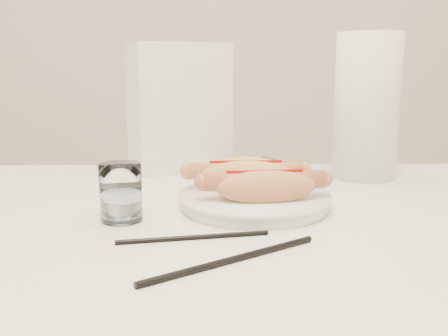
{
  "coord_description": "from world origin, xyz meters",
  "views": [
    {
      "loc": [
        0.02,
        -0.73,
        0.97
      ],
      "look_at": [
        0.03,
        0.02,
        0.82
      ],
      "focal_mm": 39.35,
      "sensor_mm": 36.0,
      "label": 1
    }
  ],
  "objects_px": {
    "hotdog_right": "(264,186)",
    "paper_towel_roll": "(366,107)",
    "plate": "(254,202)",
    "napkin_box": "(179,108)",
    "water_glass": "(121,192)",
    "hotdog_left": "(246,175)",
    "table": "(204,251)"
  },
  "relations": [
    {
      "from": "hotdog_right",
      "to": "paper_towel_roll",
      "type": "height_order",
      "value": "paper_towel_roll"
    },
    {
      "from": "plate",
      "to": "napkin_box",
      "type": "height_order",
      "value": "napkin_box"
    },
    {
      "from": "hotdog_right",
      "to": "paper_towel_roll",
      "type": "relative_size",
      "value": 0.66
    },
    {
      "from": "hotdog_right",
      "to": "napkin_box",
      "type": "xyz_separation_m",
      "value": [
        -0.15,
        0.34,
        0.09
      ]
    },
    {
      "from": "plate",
      "to": "water_glass",
      "type": "bearing_deg",
      "value": -162.51
    },
    {
      "from": "hotdog_left",
      "to": "napkin_box",
      "type": "height_order",
      "value": "napkin_box"
    },
    {
      "from": "table",
      "to": "hotdog_right",
      "type": "relative_size",
      "value": 6.25
    },
    {
      "from": "plate",
      "to": "water_glass",
      "type": "relative_size",
      "value": 2.76
    },
    {
      "from": "plate",
      "to": "paper_towel_roll",
      "type": "height_order",
      "value": "paper_towel_roll"
    },
    {
      "from": "table",
      "to": "paper_towel_roll",
      "type": "height_order",
      "value": "paper_towel_roll"
    },
    {
      "from": "table",
      "to": "water_glass",
      "type": "xyz_separation_m",
      "value": [
        -0.12,
        -0.02,
        0.1
      ]
    },
    {
      "from": "hotdog_left",
      "to": "water_glass",
      "type": "relative_size",
      "value": 2.27
    },
    {
      "from": "hotdog_right",
      "to": "hotdog_left",
      "type": "bearing_deg",
      "value": 102.56
    },
    {
      "from": "hotdog_left",
      "to": "hotdog_right",
      "type": "distance_m",
      "value": 0.08
    },
    {
      "from": "hotdog_right",
      "to": "paper_towel_roll",
      "type": "distance_m",
      "value": 0.36
    },
    {
      "from": "napkin_box",
      "to": "paper_towel_roll",
      "type": "distance_m",
      "value": 0.4
    },
    {
      "from": "plate",
      "to": "paper_towel_roll",
      "type": "distance_m",
      "value": 0.36
    },
    {
      "from": "plate",
      "to": "paper_towel_roll",
      "type": "relative_size",
      "value": 0.81
    },
    {
      "from": "table",
      "to": "napkin_box",
      "type": "relative_size",
      "value": 4.37
    },
    {
      "from": "table",
      "to": "napkin_box",
      "type": "height_order",
      "value": "napkin_box"
    },
    {
      "from": "plate",
      "to": "hotdog_right",
      "type": "height_order",
      "value": "hotdog_right"
    },
    {
      "from": "hotdog_left",
      "to": "plate",
      "type": "bearing_deg",
      "value": -76.87
    },
    {
      "from": "napkin_box",
      "to": "water_glass",
      "type": "bearing_deg",
      "value": -122.68
    },
    {
      "from": "table",
      "to": "hotdog_right",
      "type": "distance_m",
      "value": 0.14
    },
    {
      "from": "hotdog_left",
      "to": "hotdog_right",
      "type": "xyz_separation_m",
      "value": [
        0.02,
        -0.07,
        -0.0
      ]
    },
    {
      "from": "table",
      "to": "plate",
      "type": "xyz_separation_m",
      "value": [
        0.08,
        0.04,
        0.07
      ]
    },
    {
      "from": "hotdog_left",
      "to": "water_glass",
      "type": "distance_m",
      "value": 0.22
    },
    {
      "from": "hotdog_left",
      "to": "paper_towel_roll",
      "type": "height_order",
      "value": "paper_towel_roll"
    },
    {
      "from": "hotdog_left",
      "to": "hotdog_right",
      "type": "bearing_deg",
      "value": -73.83
    },
    {
      "from": "table",
      "to": "hotdog_left",
      "type": "height_order",
      "value": "hotdog_left"
    },
    {
      "from": "hotdog_left",
      "to": "hotdog_right",
      "type": "relative_size",
      "value": 1.02
    },
    {
      "from": "table",
      "to": "water_glass",
      "type": "height_order",
      "value": "water_glass"
    }
  ]
}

